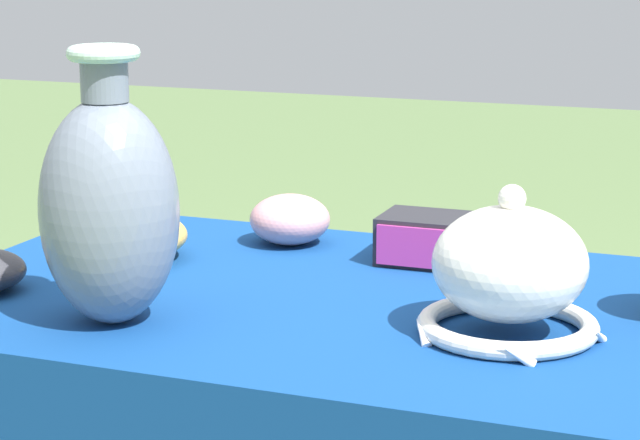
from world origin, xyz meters
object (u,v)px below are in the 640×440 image
Objects in this scene: vase_dome_bell at (509,275)px; bowl_shallow_ochre at (127,236)px; vase_tall_bulbous at (109,206)px; mosaic_tile_box at (426,239)px; bowl_shallow_rose at (290,219)px.

vase_dome_bell is 0.59m from bowl_shallow_ochre.
vase_tall_bulbous reaches higher than mosaic_tile_box.
mosaic_tile_box is at bearing 56.49° from vase_tall_bulbous.
bowl_shallow_ochre is at bearing -161.54° from mosaic_tile_box.
vase_dome_bell is 1.32× the size of bowl_shallow_ochre.
vase_tall_bulbous is at bearing -164.60° from vase_dome_bell.
bowl_shallow_ochre is at bearing -137.15° from bowl_shallow_rose.
vase_dome_bell is 0.33m from mosaic_tile_box.
vase_tall_bulbous is 1.46× the size of vase_dome_bell.
vase_dome_bell is 1.79× the size of mosaic_tile_box.
vase_dome_bell reaches higher than mosaic_tile_box.
vase_tall_bulbous is 0.31m from bowl_shallow_ochre.
mosaic_tile_box is 0.74× the size of bowl_shallow_ochre.
vase_tall_bulbous is 0.46m from vase_dome_bell.
vase_tall_bulbous is 1.92× the size of bowl_shallow_ochre.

